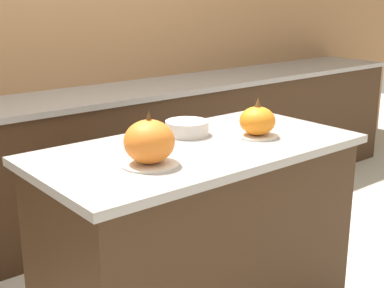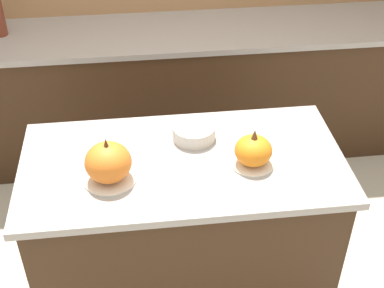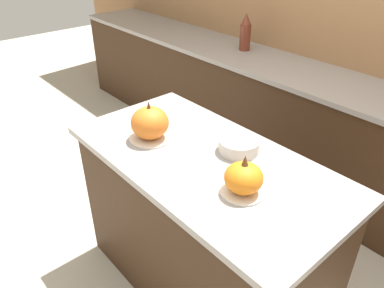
# 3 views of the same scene
# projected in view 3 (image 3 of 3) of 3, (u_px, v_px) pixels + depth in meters

# --- Properties ---
(ground_plane) EXTENTS (12.00, 12.00, 0.00)m
(ground_plane) POSITION_uv_depth(u_px,v_px,m) (202.00, 283.00, 2.20)
(ground_plane) COLOR #BCB29E
(kitchen_island) EXTENTS (1.39, 0.71, 0.88)m
(kitchen_island) POSITION_uv_depth(u_px,v_px,m) (203.00, 227.00, 1.97)
(kitchen_island) COLOR #382314
(kitchen_island) RESTS_ON ground_plane
(back_counter) EXTENTS (6.00, 0.60, 0.89)m
(back_counter) POSITION_uv_depth(u_px,v_px,m) (334.00, 144.00, 2.68)
(back_counter) COLOR #382314
(back_counter) RESTS_ON ground_plane
(pumpkin_cake_left) EXTENTS (0.22, 0.22, 0.21)m
(pumpkin_cake_left) POSITION_uv_depth(u_px,v_px,m) (150.00, 124.00, 1.85)
(pumpkin_cake_left) COLOR silver
(pumpkin_cake_left) RESTS_ON kitchen_island
(pumpkin_cake_right) EXTENTS (0.19, 0.19, 0.18)m
(pumpkin_cake_right) POSITION_uv_depth(u_px,v_px,m) (244.00, 179.00, 1.49)
(pumpkin_cake_right) COLOR silver
(pumpkin_cake_right) RESTS_ON kitchen_island
(bottle_tall) EXTENTS (0.09, 0.09, 0.30)m
(bottle_tall) POSITION_uv_depth(u_px,v_px,m) (245.00, 33.00, 3.04)
(bottle_tall) COLOR maroon
(bottle_tall) RESTS_ON back_counter
(mixing_bowl) EXTENTS (0.19, 0.19, 0.06)m
(mixing_bowl) POSITION_uv_depth(u_px,v_px,m) (239.00, 145.00, 1.77)
(mixing_bowl) COLOR beige
(mixing_bowl) RESTS_ON kitchen_island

